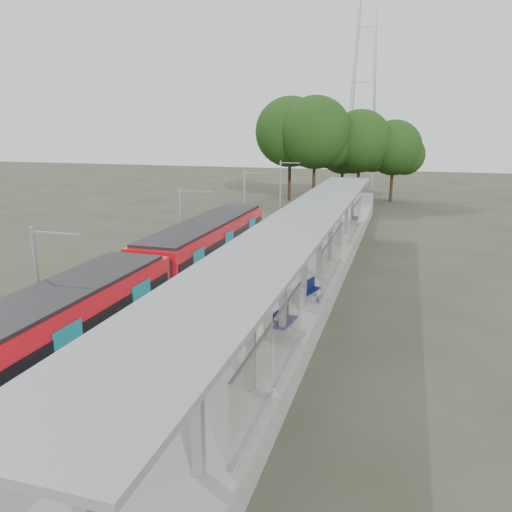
{
  "coord_description": "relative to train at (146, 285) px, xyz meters",
  "views": [
    {
      "loc": [
        6.06,
        -7.03,
        8.74
      ],
      "look_at": [
        -1.05,
        16.73,
        2.3
      ],
      "focal_mm": 35.0,
      "sensor_mm": 36.0,
      "label": 1
    }
  ],
  "objects": [
    {
      "name": "trackbed",
      "position": [
        -0.0,
        8.57,
        -1.93
      ],
      "size": [
        3.0,
        70.0,
        0.24
      ],
      "primitive_type": "cube",
      "color": "#59544C",
      "rests_on": "ground"
    },
    {
      "name": "pylon",
      "position": [
        3.5,
        61.57,
        16.95
      ],
      "size": [
        8.0,
        4.0,
        38.0
      ],
      "primitive_type": null,
      "color": "#9EA0A5",
      "rests_on": "ground"
    },
    {
      "name": "bench_mid",
      "position": [
        6.65,
        3.23,
        -0.57
      ],
      "size": [
        0.79,
        1.39,
        0.91
      ],
      "rotation": [
        0.0,
        0.0,
        -0.31
      ],
      "color": "#101953",
      "rests_on": "platform"
    },
    {
      "name": "litter_bin",
      "position": [
        6.52,
        1.97,
        -0.63
      ],
      "size": [
        0.49,
        0.49,
        0.85
      ],
      "primitive_type": "cylinder",
      "rotation": [
        0.0,
        0.0,
        0.19
      ],
      "color": "#9EA0A5",
      "rests_on": "platform"
    },
    {
      "name": "tactile_strip",
      "position": [
        1.95,
        8.57,
        -1.04
      ],
      "size": [
        0.6,
        50.0,
        0.02
      ],
      "primitive_type": "cube",
      "color": "gold",
      "rests_on": "platform"
    },
    {
      "name": "platform",
      "position": [
        4.5,
        8.57,
        -1.55
      ],
      "size": [
        6.0,
        50.0,
        1.0
      ],
      "primitive_type": "cube",
      "color": "gray",
      "rests_on": "ground"
    },
    {
      "name": "bench_near",
      "position": [
        6.44,
        -0.98,
        -0.51
      ],
      "size": [
        0.67,
        1.56,
        1.04
      ],
      "rotation": [
        0.0,
        0.0,
        -0.14
      ],
      "color": "#101953",
      "rests_on": "platform"
    },
    {
      "name": "bench_far",
      "position": [
        6.67,
        22.76,
        -0.5
      ],
      "size": [
        0.65,
        1.58,
        1.05
      ],
      "rotation": [
        0.0,
        0.0,
        0.12
      ],
      "color": "#101953",
      "rests_on": "platform"
    },
    {
      "name": "tree_cluster",
      "position": [
        1.76,
        41.37,
        5.4
      ],
      "size": [
        19.26,
        12.4,
        12.27
      ],
      "color": "#382316",
      "rests_on": "ground"
    },
    {
      "name": "canopy",
      "position": [
        6.11,
        4.75,
        2.15
      ],
      "size": [
        3.27,
        38.0,
        3.66
      ],
      "color": "#9EA0A5",
      "rests_on": "platform"
    },
    {
      "name": "train",
      "position": [
        0.0,
        0.0,
        0.0
      ],
      "size": [
        2.74,
        27.6,
        3.62
      ],
      "color": "black",
      "rests_on": "ground"
    },
    {
      "name": "end_fence",
      "position": [
        4.5,
        33.52,
        -0.45
      ],
      "size": [
        6.0,
        0.1,
        1.2
      ],
      "primitive_type": "cube",
      "color": "#9EA0A5",
      "rests_on": "platform"
    },
    {
      "name": "info_pillar_near",
      "position": [
        5.6,
        -1.42,
        -0.36
      ],
      "size": [
        0.36,
        0.36,
        1.6
      ],
      "rotation": [
        0.0,
        0.0,
        0.1
      ],
      "color": "beige",
      "rests_on": "platform"
    },
    {
      "name": "catenary_masts",
      "position": [
        -1.72,
        7.57,
        0.86
      ],
      "size": [
        2.08,
        48.16,
        5.4
      ],
      "color": "#9EA0A5",
      "rests_on": "ground"
    },
    {
      "name": "info_pillar_far",
      "position": [
        4.95,
        14.49,
        -0.35
      ],
      "size": [
        0.37,
        0.37,
        1.62
      ],
      "rotation": [
        0.0,
        0.0,
        -0.37
      ],
      "color": "beige",
      "rests_on": "platform"
    }
  ]
}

